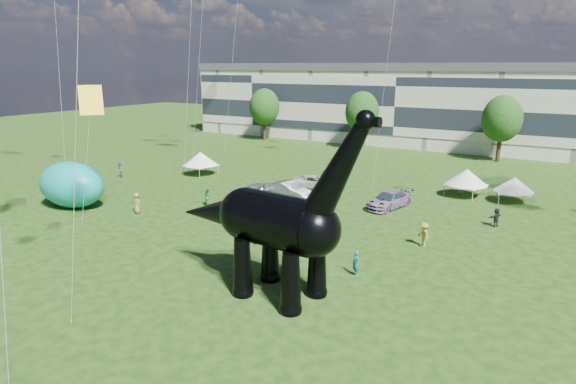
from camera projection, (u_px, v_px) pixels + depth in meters
The scene contains 15 objects.
ground at pixel (190, 313), 25.50m from camera, with size 220.00×220.00×0.00m, color #16330C.
terrace_row at pixel (405, 107), 79.51m from camera, with size 78.00×11.00×12.00m, color beige.
tree_far_left at pixel (264, 104), 82.77m from camera, with size 5.20×5.20×9.44m.
tree_mid_left at pixel (362, 109), 73.92m from camera, with size 5.20×5.20×9.44m.
tree_mid_right at pixel (502, 115), 64.07m from camera, with size 5.20×5.20×9.44m.
dinosaur_sculpture at pixel (271, 223), 26.78m from camera, with size 13.73×4.14×11.18m.
car_silver at pixel (255, 191), 47.15m from camera, with size 1.83×4.54×1.55m, color silver.
car_grey at pixel (289, 190), 47.17m from camera, with size 1.75×5.01×1.65m, color gray.
car_white at pixel (315, 182), 51.36m from camera, with size 2.22×4.81×1.34m, color silver.
car_dark at pixel (389, 200), 44.08m from camera, with size 2.16×5.32×1.54m, color #595960.
gazebo_near at pixel (467, 177), 47.69m from camera, with size 4.98×4.98×2.81m.
gazebo_far at pixel (514, 184), 45.68m from camera, with size 4.18×4.18×2.49m.
gazebo_left at pixel (200, 159), 57.22m from camera, with size 4.56×4.56×2.77m.
inflatable_teal at pixel (71, 185), 44.06m from camera, with size 6.81×4.26×4.26m, color #0D9E98.
visitors at pixel (283, 219), 38.23m from camera, with size 47.48×42.21×1.87m.
Camera 1 is at (16.22, -17.15, 12.70)m, focal length 30.00 mm.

